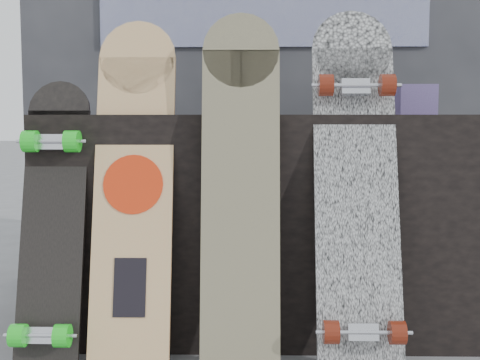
{
  "coord_description": "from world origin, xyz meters",
  "views": [
    {
      "loc": [
        -0.06,
        -1.75,
        0.76
      ],
      "look_at": [
        -0.1,
        0.2,
        0.59
      ],
      "focal_mm": 45.0,
      "sensor_mm": 36.0,
      "label": 1
    }
  ],
  "objects_px": {
    "longboard_geisha": "(134,180)",
    "longboard_celtic": "(241,179)",
    "vendor_table": "(267,223)",
    "skateboard_dark": "(52,218)",
    "longboard_cascadia": "(356,179)"
  },
  "relations": [
    {
      "from": "vendor_table",
      "to": "longboard_cascadia",
      "type": "height_order",
      "value": "longboard_cascadia"
    },
    {
      "from": "longboard_geisha",
      "to": "longboard_celtic",
      "type": "distance_m",
      "value": 0.35
    },
    {
      "from": "longboard_geisha",
      "to": "longboard_celtic",
      "type": "bearing_deg",
      "value": -9.5
    },
    {
      "from": "vendor_table",
      "to": "longboard_geisha",
      "type": "xyz_separation_m",
      "value": [
        -0.44,
        -0.32,
        0.19
      ]
    },
    {
      "from": "longboard_geisha",
      "to": "skateboard_dark",
      "type": "relative_size",
      "value": 1.22
    },
    {
      "from": "vendor_table",
      "to": "longboard_geisha",
      "type": "distance_m",
      "value": 0.58
    },
    {
      "from": "longboard_geisha",
      "to": "longboard_cascadia",
      "type": "distance_m",
      "value": 0.71
    },
    {
      "from": "longboard_celtic",
      "to": "longboard_cascadia",
      "type": "bearing_deg",
      "value": 4.58
    },
    {
      "from": "vendor_table",
      "to": "skateboard_dark",
      "type": "xyz_separation_m",
      "value": [
        -0.7,
        -0.35,
        0.07
      ]
    },
    {
      "from": "longboard_geisha",
      "to": "vendor_table",
      "type": "bearing_deg",
      "value": 35.99
    },
    {
      "from": "longboard_cascadia",
      "to": "skateboard_dark",
      "type": "relative_size",
      "value": 1.26
    },
    {
      "from": "longboard_geisha",
      "to": "skateboard_dark",
      "type": "xyz_separation_m",
      "value": [
        -0.26,
        -0.03,
        -0.12
      ]
    },
    {
      "from": "longboard_celtic",
      "to": "skateboard_dark",
      "type": "relative_size",
      "value": 1.23
    },
    {
      "from": "vendor_table",
      "to": "longboard_celtic",
      "type": "relative_size",
      "value": 1.42
    },
    {
      "from": "vendor_table",
      "to": "longboard_celtic",
      "type": "xyz_separation_m",
      "value": [
        -0.09,
        -0.38,
        0.2
      ]
    }
  ]
}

